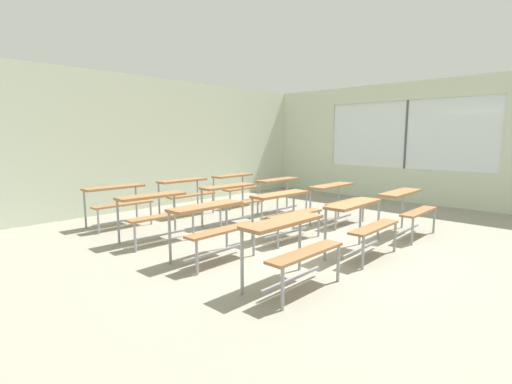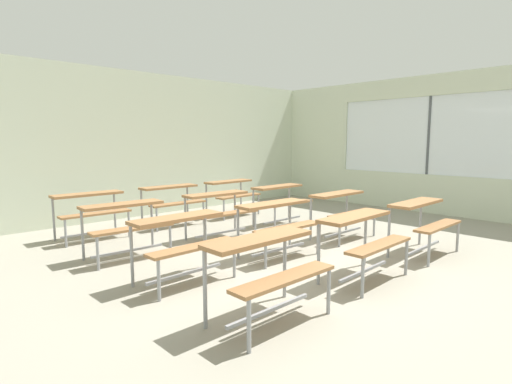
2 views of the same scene
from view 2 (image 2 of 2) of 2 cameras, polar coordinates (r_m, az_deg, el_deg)
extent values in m
cube|color=gray|center=(5.29, 5.47, -10.51)|extent=(10.00, 9.00, 0.05)
cube|color=beige|center=(8.68, -17.51, 6.41)|extent=(10.00, 0.12, 3.00)
cube|color=beige|center=(9.47, 25.85, -0.46)|extent=(0.12, 9.00, 0.85)
cube|color=beige|center=(9.47, 26.67, 13.77)|extent=(0.12, 9.00, 0.45)
cube|color=beige|center=(11.15, 8.81, 7.84)|extent=(0.12, 1.90, 1.70)
cube|color=white|center=(9.59, 23.47, 7.41)|extent=(0.02, 4.20, 1.70)
cube|color=#4C5156|center=(9.59, 23.47, 7.41)|extent=(0.06, 0.05, 1.70)
cube|color=olive|center=(3.59, 0.42, -6.77)|extent=(1.10, 0.32, 0.04)
cube|color=olive|center=(3.46, 4.19, -12.20)|extent=(1.10, 0.22, 0.03)
cylinder|color=gray|center=(3.50, -7.31, -13.43)|extent=(0.04, 0.04, 0.72)
cylinder|color=gray|center=(4.13, 4.12, -10.08)|extent=(0.04, 0.04, 0.72)
cylinder|color=gray|center=(3.16, -1.02, -18.50)|extent=(0.04, 0.04, 0.44)
cylinder|color=gray|center=(3.85, 10.34, -13.72)|extent=(0.04, 0.04, 0.44)
cube|color=gray|center=(3.70, 1.98, -16.50)|extent=(1.00, 0.04, 0.03)
cube|color=olive|center=(4.77, 13.95, -3.44)|extent=(1.11, 0.35, 0.04)
cube|color=olive|center=(4.68, 17.22, -7.28)|extent=(1.11, 0.25, 0.03)
cylinder|color=gray|center=(4.52, 8.95, -8.60)|extent=(0.04, 0.04, 0.72)
cylinder|color=gray|center=(5.34, 15.34, -6.29)|extent=(0.04, 0.04, 0.72)
cylinder|color=gray|center=(4.28, 14.99, -11.67)|extent=(0.04, 0.04, 0.44)
cylinder|color=gray|center=(5.13, 20.67, -8.67)|extent=(0.04, 0.04, 0.44)
cube|color=gray|center=(4.85, 15.16, -10.85)|extent=(1.00, 0.06, 0.03)
cube|color=olive|center=(6.07, 21.93, -1.46)|extent=(1.11, 0.34, 0.04)
cube|color=olive|center=(6.00, 24.61, -4.42)|extent=(1.10, 0.24, 0.03)
cylinder|color=gray|center=(5.75, 18.45, -5.43)|extent=(0.04, 0.04, 0.72)
cylinder|color=gray|center=(6.64, 22.43, -3.92)|extent=(0.04, 0.04, 0.72)
cylinder|color=gray|center=(5.56, 23.48, -7.59)|extent=(0.04, 0.04, 0.44)
cylinder|color=gray|center=(6.47, 26.85, -5.70)|extent=(0.04, 0.04, 0.44)
cube|color=gray|center=(6.14, 22.86, -7.33)|extent=(1.00, 0.05, 0.03)
cube|color=olive|center=(4.64, -11.20, -3.67)|extent=(1.11, 0.34, 0.04)
cube|color=olive|center=(4.44, -8.82, -7.81)|extent=(1.10, 0.24, 0.03)
cylinder|color=gray|center=(4.60, -17.33, -8.59)|extent=(0.04, 0.04, 0.72)
cylinder|color=gray|center=(5.11, -7.25, -6.70)|extent=(0.04, 0.04, 0.72)
cylinder|color=gray|center=(4.18, -13.72, -12.10)|extent=(0.04, 0.04, 0.44)
cylinder|color=gray|center=(4.73, -3.13, -9.55)|extent=(0.04, 0.04, 0.44)
cube|color=gray|center=(4.68, -10.05, -11.38)|extent=(1.00, 0.05, 0.03)
cube|color=olive|center=(5.55, 2.35, -1.71)|extent=(1.11, 0.36, 0.04)
cube|color=olive|center=(5.38, 4.68, -5.07)|extent=(1.11, 0.26, 0.03)
cylinder|color=gray|center=(5.40, -2.58, -5.86)|extent=(0.04, 0.04, 0.72)
cylinder|color=gray|center=(6.06, 4.86, -4.42)|extent=(0.04, 0.04, 0.72)
cylinder|color=gray|center=(5.03, 1.38, -8.51)|extent=(0.04, 0.04, 0.44)
cylinder|color=gray|center=(5.73, 8.82, -6.61)|extent=(0.04, 0.04, 0.44)
cube|color=gray|center=(5.58, 3.31, -8.18)|extent=(1.00, 0.07, 0.03)
cube|color=olive|center=(6.70, 11.51, -0.28)|extent=(1.10, 0.32, 0.04)
cube|color=olive|center=(6.57, 13.73, -2.97)|extent=(1.10, 0.22, 0.03)
cylinder|color=gray|center=(6.45, 7.85, -3.74)|extent=(0.04, 0.04, 0.72)
cylinder|color=gray|center=(7.25, 12.81, -2.63)|extent=(0.04, 0.04, 0.72)
cylinder|color=gray|center=(6.16, 11.84, -5.69)|extent=(0.04, 0.04, 0.44)
cylinder|color=gray|center=(6.99, 16.53, -4.29)|extent=(0.04, 0.04, 0.44)
cube|color=gray|center=(6.74, 12.35, -5.63)|extent=(1.00, 0.03, 0.03)
cube|color=olive|center=(5.78, -18.59, -1.73)|extent=(1.11, 0.37, 0.04)
cube|color=olive|center=(5.54, -17.20, -5.00)|extent=(1.11, 0.27, 0.03)
cylinder|color=gray|center=(5.81, -23.55, -5.53)|extent=(0.04, 0.04, 0.72)
cylinder|color=gray|center=(6.17, -14.64, -4.42)|extent=(0.04, 0.04, 0.72)
cylinder|color=gray|center=(5.34, -21.68, -8.10)|extent=(0.04, 0.04, 0.44)
cylinder|color=gray|center=(5.73, -12.14, -6.70)|extent=(0.04, 0.04, 0.44)
cube|color=gray|center=(5.78, -17.80, -7.98)|extent=(1.00, 0.08, 0.03)
cube|color=olive|center=(6.58, -5.75, -0.30)|extent=(1.11, 0.37, 0.04)
cube|color=olive|center=(6.37, -4.07, -3.09)|extent=(1.11, 0.27, 0.03)
cylinder|color=gray|center=(6.49, -10.05, -3.71)|extent=(0.04, 0.04, 0.72)
cylinder|color=gray|center=(7.04, -3.03, -2.73)|extent=(0.04, 0.04, 0.72)
cylinder|color=gray|center=(6.07, -7.36, -5.80)|extent=(0.04, 0.04, 0.44)
cylinder|color=gray|center=(6.65, -0.12, -4.56)|extent=(0.04, 0.04, 0.44)
cube|color=gray|center=(6.58, -4.98, -5.78)|extent=(1.00, 0.08, 0.03)
cube|color=olive|center=(7.60, 3.07, 0.76)|extent=(1.10, 0.33, 0.04)
cube|color=olive|center=(7.43, 4.87, -1.60)|extent=(1.10, 0.23, 0.03)
cylinder|color=gray|center=(7.40, -0.38, -2.23)|extent=(0.04, 0.04, 0.72)
cylinder|color=gray|center=(8.11, 4.74, -1.40)|extent=(0.04, 0.04, 0.72)
cylinder|color=gray|center=(7.04, 2.71, -3.89)|extent=(0.04, 0.04, 0.44)
cylinder|color=gray|center=(7.79, 7.77, -2.86)|extent=(0.04, 0.04, 0.44)
cube|color=gray|center=(7.61, 3.81, -3.98)|extent=(1.00, 0.04, 0.03)
cube|color=olive|center=(7.10, -22.92, -0.30)|extent=(1.10, 0.33, 0.04)
cube|color=olive|center=(6.84, -21.88, -2.89)|extent=(1.10, 0.23, 0.03)
cylinder|color=gray|center=(7.13, -26.94, -3.41)|extent=(0.04, 0.04, 0.72)
cylinder|color=gray|center=(7.46, -19.54, -2.59)|extent=(0.04, 0.04, 0.72)
cylinder|color=gray|center=(6.64, -25.56, -5.32)|extent=(0.04, 0.04, 0.44)
cylinder|color=gray|center=(6.99, -17.70, -4.33)|extent=(0.04, 0.04, 0.44)
cube|color=gray|center=(7.07, -22.28, -5.40)|extent=(1.00, 0.04, 0.03)
cube|color=olive|center=(7.74, -12.35, 0.72)|extent=(1.10, 0.33, 0.04)
cube|color=olive|center=(7.51, -11.04, -1.61)|extent=(1.10, 0.23, 0.03)
cylinder|color=gray|center=(7.68, -16.02, -2.17)|extent=(0.04, 0.04, 0.72)
cylinder|color=gray|center=(8.17, -9.76, -1.43)|extent=(0.04, 0.04, 0.72)
cylinder|color=gray|center=(7.22, -13.99, -3.83)|extent=(0.04, 0.04, 0.44)
cylinder|color=gray|center=(7.74, -7.50, -2.92)|extent=(0.04, 0.04, 0.44)
cube|color=gray|center=(7.72, -11.69, -3.95)|extent=(1.00, 0.04, 0.03)
cube|color=olive|center=(8.56, -3.95, 1.49)|extent=(1.11, 0.37, 0.04)
cube|color=olive|center=(8.36, -2.46, -0.57)|extent=(1.11, 0.27, 0.03)
cylinder|color=gray|center=(8.39, -7.11, -1.15)|extent=(0.04, 0.04, 0.72)
cylinder|color=gray|center=(9.04, -2.16, -0.48)|extent=(0.04, 0.04, 0.72)
cylinder|color=gray|center=(7.99, -4.61, -2.55)|extent=(0.04, 0.04, 0.44)
cylinder|color=gray|center=(8.67, 0.36, -1.74)|extent=(0.04, 0.04, 0.44)
cube|color=gray|center=(8.54, -3.28, -2.71)|extent=(1.00, 0.08, 0.03)
camera|label=1|loc=(0.72, -138.47, -1.59)|focal=26.29mm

